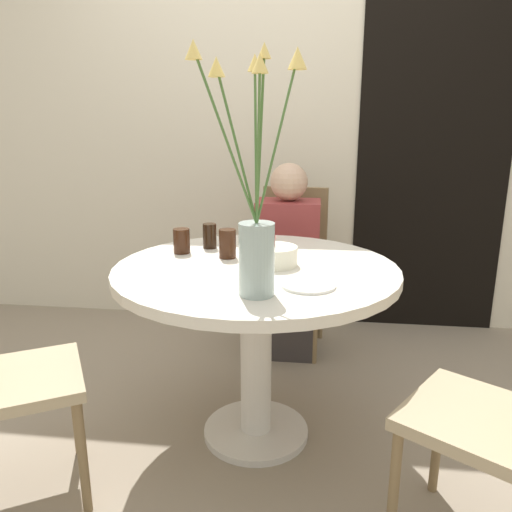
{
  "coord_description": "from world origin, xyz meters",
  "views": [
    {
      "loc": [
        0.23,
        -1.85,
        1.3
      ],
      "look_at": [
        0.0,
        0.0,
        0.79
      ],
      "focal_mm": 35.0,
      "sensor_mm": 36.0,
      "label": 1
    }
  ],
  "objects": [
    {
      "name": "chair_near_front",
      "position": [
        0.79,
        -0.53,
        0.53
      ],
      "size": [
        0.56,
        0.56,
        0.93
      ],
      "rotation": [
        0.0,
        0.0,
        4.12
      ],
      "color": "tan",
      "rests_on": "ground_plane"
    },
    {
      "name": "flower_vase",
      "position": [
        0.04,
        -0.33,
        1.0
      ],
      "size": [
        0.33,
        0.23,
        0.76
      ],
      "color": "#9EB2AD",
      "rests_on": "dining_table"
    },
    {
      "name": "drink_glass_0",
      "position": [
        -0.34,
        0.16,
        0.81
      ],
      "size": [
        0.07,
        0.07,
        0.11
      ],
      "color": "#33190C",
      "rests_on": "dining_table"
    },
    {
      "name": "person_boy",
      "position": [
        0.08,
        0.79,
        0.51
      ],
      "size": [
        0.34,
        0.24,
        1.09
      ],
      "color": "#383333",
      "rests_on": "ground_plane"
    },
    {
      "name": "ground_plane",
      "position": [
        0.0,
        0.0,
        0.0
      ],
      "size": [
        16.0,
        16.0,
        0.0
      ],
      "primitive_type": "plane",
      "color": "gray"
    },
    {
      "name": "chair_far_back",
      "position": [
        0.09,
        0.95,
        0.53
      ],
      "size": [
        0.44,
        0.44,
        0.93
      ],
      "rotation": [
        0.0,
        0.0,
        -0.1
      ],
      "color": "tan",
      "rests_on": "ground_plane"
    },
    {
      "name": "dining_table",
      "position": [
        0.0,
        0.0,
        0.61
      ],
      "size": [
        1.11,
        1.11,
        0.75
      ],
      "color": "silver",
      "rests_on": "ground_plane"
    },
    {
      "name": "drink_glass_3",
      "position": [
        -0.24,
        0.26,
        0.81
      ],
      "size": [
        0.06,
        0.06,
        0.11
      ],
      "color": "black",
      "rests_on": "dining_table"
    },
    {
      "name": "drink_glass_2",
      "position": [
        -0.13,
        0.11,
        0.81
      ],
      "size": [
        0.07,
        0.07,
        0.12
      ],
      "color": "#33190C",
      "rests_on": "dining_table"
    },
    {
      "name": "birthday_cake",
      "position": [
        0.07,
        0.02,
        0.79
      ],
      "size": [
        0.18,
        0.18,
        0.12
      ],
      "color": "white",
      "rests_on": "dining_table"
    },
    {
      "name": "wall_back",
      "position": [
        0.0,
        1.35,
        1.3
      ],
      "size": [
        8.0,
        0.05,
        2.6
      ],
      "color": "beige",
      "rests_on": "ground_plane"
    },
    {
      "name": "doorway_panel",
      "position": [
        0.91,
        1.32,
        1.02
      ],
      "size": [
        0.9,
        0.01,
        2.05
      ],
      "color": "black",
      "rests_on": "ground_plane"
    },
    {
      "name": "side_plate",
      "position": [
        0.21,
        -0.22,
        0.76
      ],
      "size": [
        0.19,
        0.19,
        0.01
      ],
      "color": "white",
      "rests_on": "dining_table"
    },
    {
      "name": "drink_glass_1",
      "position": [
        -0.02,
        0.29,
        0.81
      ],
      "size": [
        0.08,
        0.08,
        0.11
      ],
      "color": "black",
      "rests_on": "dining_table"
    }
  ]
}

